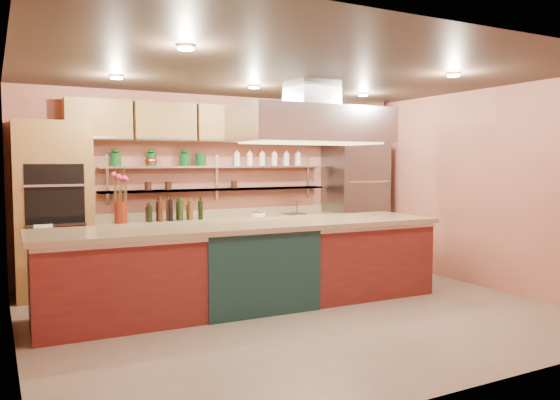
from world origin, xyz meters
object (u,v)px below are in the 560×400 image
island (248,265)px  copper_kettle (151,161)px  refrigerator (355,204)px  kitchen_scale (258,213)px  flower_vase (121,212)px  green_canister (201,160)px

island → copper_kettle: 2.33m
island → refrigerator: bearing=31.7°
kitchen_scale → refrigerator: bearing=-1.9°
island → flower_vase: 2.08m
kitchen_scale → green_canister: bearing=163.9°
flower_vase → green_canister: 1.46m
flower_vase → green_canister: bearing=10.0°
green_canister → copper_kettle: bearing=180.0°
island → flower_vase: size_ratio=16.23×
island → green_canister: green_canister is taller
island → green_canister: 2.23m
kitchen_scale → copper_kettle: bearing=170.6°
flower_vase → kitchen_scale: flower_vase is taller
flower_vase → copper_kettle: 0.88m
island → kitchen_scale: size_ratio=27.63×
refrigerator → island: size_ratio=0.43×
refrigerator → green_canister: bearing=175.1°
kitchen_scale → island: bearing=-121.0°
copper_kettle → green_canister: green_canister is taller
refrigerator → kitchen_scale: refrigerator is taller
refrigerator → island: (-2.74, -1.59, -0.54)m
island → green_canister: bearing=90.1°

